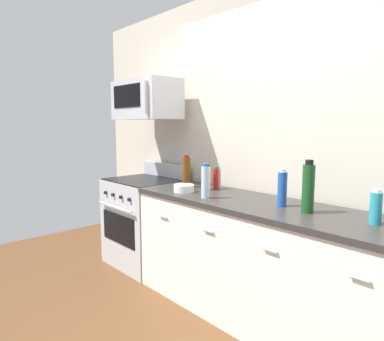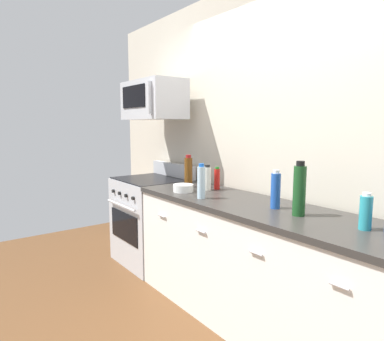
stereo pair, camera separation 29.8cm
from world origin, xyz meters
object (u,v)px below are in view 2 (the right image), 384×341
at_px(bottle_wine_green, 299,190).
at_px(bottle_soda_blue, 276,190).
at_px(bottle_hot_sauce_red, 217,179).
at_px(microwave, 153,100).
at_px(bottle_vinegar_white, 207,178).
at_px(bowl_white_ceramic, 183,188).
at_px(bottle_water_clear, 201,182).
at_px(bottle_dish_soap, 366,212).
at_px(bottle_wine_amber, 188,172).
at_px(range_oven, 152,220).

height_order(bottle_wine_green, bottle_soda_blue, bottle_wine_green).
bearing_deg(bottle_hot_sauce_red, microwave, -171.97).
distance_m(bottle_vinegar_white, bowl_white_ceramic, 0.24).
xyz_separation_m(bottle_water_clear, bottle_wine_green, (0.77, 0.18, 0.04)).
relative_size(microwave, bottle_dish_soap, 3.60).
relative_size(bottle_hot_sauce_red, bottle_wine_amber, 0.67).
distance_m(bottle_hot_sauce_red, bowl_white_ceramic, 0.33).
bearing_deg(bowl_white_ceramic, bottle_hot_sauce_red, 74.60).
height_order(range_oven, bottle_soda_blue, bottle_soda_blue).
height_order(microwave, bottle_hot_sauce_red, microwave).
xyz_separation_m(microwave, bottle_water_clear, (1.10, -0.23, -0.70)).
xyz_separation_m(range_oven, microwave, (0.00, 0.04, 1.28)).
relative_size(range_oven, bowl_white_ceramic, 6.12).
height_order(range_oven, bottle_wine_amber, bottle_wine_amber).
distance_m(bottle_dish_soap, bottle_wine_green, 0.41).
bearing_deg(bottle_dish_soap, bottle_soda_blue, -179.24).
bearing_deg(range_oven, bottle_water_clear, -9.61).
bearing_deg(bottle_wine_green, bottle_hot_sauce_red, 169.72).
relative_size(bottle_dish_soap, bottle_wine_amber, 0.69).
distance_m(range_oven, bottle_wine_amber, 0.87).
bearing_deg(bottle_vinegar_white, bottle_soda_blue, -3.74).
relative_size(bottle_hot_sauce_red, bottle_soda_blue, 0.75).
bearing_deg(bottle_wine_green, range_oven, 179.65).
distance_m(bottle_wine_green, bottle_hot_sauce_red, 1.01).
relative_size(bottle_wine_green, bowl_white_ceramic, 2.00).
distance_m(bottle_water_clear, bottle_soda_blue, 0.60).
bearing_deg(bottle_hot_sauce_red, bottle_water_clear, -58.09).
distance_m(bottle_vinegar_white, bottle_soda_blue, 0.80).
height_order(bottle_wine_green, bottle_wine_amber, bottle_wine_green).
height_order(bottle_wine_green, bowl_white_ceramic, bottle_wine_green).
xyz_separation_m(bottle_vinegar_white, bottle_soda_blue, (0.80, -0.05, 0.02)).
xyz_separation_m(microwave, bottle_wine_amber, (0.64, -0.02, -0.69)).
height_order(bottle_hot_sauce_red, bottle_soda_blue, bottle_soda_blue).
xyz_separation_m(bottle_vinegar_white, bottle_dish_soap, (1.42, -0.04, -0.01)).
distance_m(microwave, bowl_white_ceramic, 1.14).
bearing_deg(range_oven, bottle_dish_soap, 0.69).
bearing_deg(bottle_hot_sauce_red, bowl_white_ceramic, -105.40).
xyz_separation_m(bottle_wine_green, bottle_hot_sauce_red, (-0.99, 0.18, -0.07)).
xyz_separation_m(bottle_hot_sauce_red, bottle_soda_blue, (0.78, -0.15, 0.03)).
xyz_separation_m(microwave, bottle_soda_blue, (1.66, -0.03, -0.70)).
xyz_separation_m(bottle_vinegar_white, bottle_wine_green, (1.01, -0.08, 0.06)).
height_order(bottle_soda_blue, bottle_wine_amber, bottle_wine_amber).
height_order(bottle_vinegar_white, bottle_dish_soap, bottle_vinegar_white).
xyz_separation_m(bottle_vinegar_white, bowl_white_ceramic, (-0.07, -0.21, -0.07)).
xyz_separation_m(bottle_dish_soap, bottle_wine_green, (-0.40, -0.04, 0.07)).
bearing_deg(bottle_water_clear, bottle_dish_soap, 10.32).
xyz_separation_m(microwave, bottle_dish_soap, (2.28, -0.02, -0.73)).
xyz_separation_m(bottle_water_clear, bottle_wine_amber, (-0.46, 0.22, 0.01)).
bearing_deg(bottle_wine_green, bottle_vinegar_white, 175.33).
bearing_deg(bottle_vinegar_white, bottle_wine_amber, -169.29).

